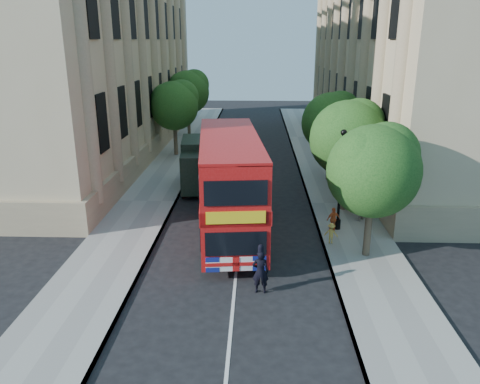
# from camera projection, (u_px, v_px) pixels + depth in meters

# --- Properties ---
(ground) EXTENTS (120.00, 120.00, 0.00)m
(ground) POSITION_uv_depth(u_px,v_px,m) (235.00, 288.00, 18.52)
(ground) COLOR black
(ground) RESTS_ON ground
(pavement_right) EXTENTS (3.50, 80.00, 0.12)m
(pavement_right) POSITION_uv_depth(u_px,v_px,m) (339.00, 204.00, 27.81)
(pavement_right) COLOR gray
(pavement_right) RESTS_ON ground
(pavement_left) EXTENTS (3.50, 80.00, 0.12)m
(pavement_left) POSITION_uv_depth(u_px,v_px,m) (147.00, 202.00, 28.20)
(pavement_left) COLOR gray
(pavement_left) RESTS_ON ground
(building_right) EXTENTS (12.00, 38.00, 18.00)m
(building_right) POSITION_uv_depth(u_px,v_px,m) (417.00, 44.00, 38.05)
(building_right) COLOR tan
(building_right) RESTS_ON ground
(building_left) EXTENTS (12.00, 38.00, 18.00)m
(building_left) POSITION_uv_depth(u_px,v_px,m) (83.00, 44.00, 39.01)
(building_left) COLOR tan
(building_left) RESTS_ON ground
(tree_right_near) EXTENTS (4.00, 4.00, 6.08)m
(tree_right_near) POSITION_uv_depth(u_px,v_px,m) (375.00, 166.00, 19.88)
(tree_right_near) COLOR #473828
(tree_right_near) RESTS_ON ground
(tree_right_mid) EXTENTS (4.20, 4.20, 6.37)m
(tree_right_mid) POSITION_uv_depth(u_px,v_px,m) (349.00, 134.00, 25.52)
(tree_right_mid) COLOR #473828
(tree_right_mid) RESTS_ON ground
(tree_right_far) EXTENTS (4.00, 4.00, 6.15)m
(tree_right_far) POSITION_uv_depth(u_px,v_px,m) (332.00, 119.00, 31.26)
(tree_right_far) COLOR #473828
(tree_right_far) RESTS_ON ground
(tree_left_far) EXTENTS (4.00, 4.00, 6.30)m
(tree_left_far) POSITION_uv_depth(u_px,v_px,m) (175.00, 103.00, 38.28)
(tree_left_far) COLOR #473828
(tree_left_far) RESTS_ON ground
(tree_left_back) EXTENTS (4.20, 4.20, 6.65)m
(tree_left_back) POSITION_uv_depth(u_px,v_px,m) (188.00, 90.00, 45.80)
(tree_left_back) COLOR #473828
(tree_left_back) RESTS_ON ground
(lamp_post) EXTENTS (0.32, 0.32, 5.16)m
(lamp_post) POSITION_uv_depth(u_px,v_px,m) (340.00, 184.00, 23.27)
(lamp_post) COLOR black
(lamp_post) RESTS_ON pavement_right
(double_decker_bus) EXTENTS (3.82, 10.77, 4.87)m
(double_decker_bus) POSITION_uv_depth(u_px,v_px,m) (230.00, 182.00, 23.11)
(double_decker_bus) COLOR #B20D0C
(double_decker_bus) RESTS_ON ground
(box_van) EXTENTS (2.81, 5.75, 3.17)m
(box_van) POSITION_uv_depth(u_px,v_px,m) (200.00, 166.00, 30.48)
(box_van) COLOR black
(box_van) RESTS_ON ground
(police_constable) EXTENTS (0.66, 0.45, 1.76)m
(police_constable) POSITION_uv_depth(u_px,v_px,m) (260.00, 272.00, 17.96)
(police_constable) COLOR black
(police_constable) RESTS_ON ground
(woman_pedestrian) EXTENTS (0.96, 0.93, 1.55)m
(woman_pedestrian) POSITION_uv_depth(u_px,v_px,m) (359.00, 206.00, 24.99)
(woman_pedestrian) COLOR beige
(woman_pedestrian) RESTS_ON pavement_right
(child_a) EXTENTS (0.78, 0.54, 1.22)m
(child_a) POSITION_uv_depth(u_px,v_px,m) (333.00, 219.00, 23.64)
(child_a) COLOR orange
(child_a) RESTS_ON pavement_right
(child_b) EXTENTS (0.73, 0.54, 1.00)m
(child_b) POSITION_uv_depth(u_px,v_px,m) (331.00, 233.00, 22.20)
(child_b) COLOR gold
(child_b) RESTS_ON pavement_right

